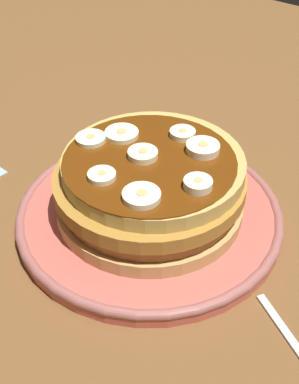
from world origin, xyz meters
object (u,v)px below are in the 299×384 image
at_px(plate, 149,213).
at_px(banana_slice_6, 198,184).
at_px(banana_slice_4, 122,134).
at_px(banana_slice_7, 102,176).
at_px(pancake_stack, 152,186).
at_px(banana_slice_0, 144,154).
at_px(banana_slice_3, 91,139).
at_px(banana_slice_5, 203,148).
at_px(banana_slice_2, 185,135).
at_px(banana_slice_1, 141,196).

height_order(plate, banana_slice_6, banana_slice_6).
relative_size(banana_slice_4, banana_slice_7, 1.32).
xyz_separation_m(pancake_stack, banana_slice_4, (0.01, 0.05, 0.03)).
relative_size(pancake_stack, banana_slice_0, 6.56).
bearing_deg(banana_slice_3, banana_slice_7, -127.26).
xyz_separation_m(banana_slice_3, banana_slice_6, (0.00, -0.13, 0.00)).
bearing_deg(pancake_stack, banana_slice_3, 99.42).
bearing_deg(banana_slice_5, banana_slice_2, 70.74).
distance_m(banana_slice_0, banana_slice_1, 0.06).
height_order(banana_slice_5, banana_slice_7, banana_slice_5).
bearing_deg(plate, banana_slice_4, 72.35).
bearing_deg(plate, banana_slice_7, 161.43).
xyz_separation_m(plate, banana_slice_2, (0.05, -0.00, 0.07)).
distance_m(plate, banana_slice_0, 0.07).
bearing_deg(plate, banana_slice_0, 80.58).
relative_size(banana_slice_4, banana_slice_5, 1.05).
bearing_deg(banana_slice_7, banana_slice_0, -9.25).
relative_size(plate, pancake_stack, 1.42).
xyz_separation_m(banana_slice_3, banana_slice_4, (0.03, -0.02, 0.00)).
bearing_deg(banana_slice_0, banana_slice_2, -11.65).
bearing_deg(pancake_stack, banana_slice_4, 74.06).
height_order(plate, banana_slice_1, banana_slice_1).
distance_m(banana_slice_3, banana_slice_5, 0.11).
height_order(banana_slice_5, banana_slice_6, same).
bearing_deg(banana_slice_2, banana_slice_3, 132.73).
xyz_separation_m(banana_slice_0, banana_slice_2, (0.05, -0.01, -0.00)).
height_order(banana_slice_1, banana_slice_7, same).
xyz_separation_m(banana_slice_0, banana_slice_3, (-0.01, 0.06, -0.00)).
height_order(banana_slice_3, banana_slice_5, banana_slice_5).
bearing_deg(banana_slice_1, banana_slice_7, 90.01).
bearing_deg(banana_slice_7, pancake_stack, -20.34).
bearing_deg(pancake_stack, banana_slice_0, 87.86).
bearing_deg(plate, pancake_stack, -64.53).
bearing_deg(banana_slice_3, plate, -81.11).
bearing_deg(banana_slice_3, banana_slice_2, -47.27).
distance_m(banana_slice_1, banana_slice_2, 0.11).
relative_size(banana_slice_2, banana_slice_3, 0.87).
bearing_deg(banana_slice_2, banana_slice_4, 126.91).
bearing_deg(banana_slice_2, banana_slice_1, -165.00).
bearing_deg(banana_slice_1, banana_slice_4, 50.69).
bearing_deg(banana_slice_2, plate, 177.27).
distance_m(banana_slice_0, banana_slice_4, 0.04).
bearing_deg(banana_slice_2, banana_slice_6, -136.36).
height_order(banana_slice_2, banana_slice_5, banana_slice_5).
relative_size(banana_slice_0, banana_slice_6, 1.12).
distance_m(plate, banana_slice_5, 0.09).
xyz_separation_m(pancake_stack, banana_slice_5, (0.04, -0.03, 0.04)).
height_order(banana_slice_2, banana_slice_4, banana_slice_2).
height_order(banana_slice_2, banana_slice_3, banana_slice_2).
bearing_deg(plate, banana_slice_6, -95.77).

